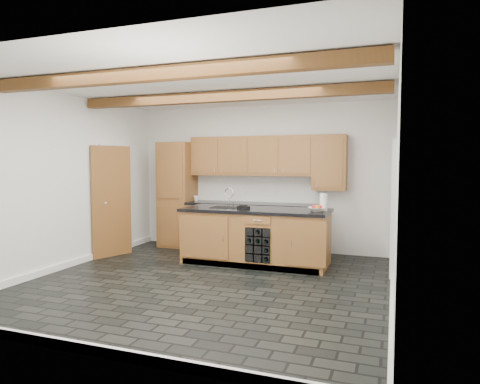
% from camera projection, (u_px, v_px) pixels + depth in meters
% --- Properties ---
extents(ground, '(5.00, 5.00, 0.00)m').
position_uv_depth(ground, '(208.00, 282.00, 6.11)').
color(ground, black).
rests_on(ground, ground).
extents(room_shell, '(5.01, 5.00, 5.00)m').
position_uv_depth(room_shell, '(217.00, 174.00, 6.53)').
color(room_shell, white).
rests_on(room_shell, ground).
extents(back_cabinetry, '(3.65, 0.62, 2.20)m').
position_uv_depth(back_cabinetry, '(237.00, 200.00, 8.27)').
color(back_cabinetry, brown).
rests_on(back_cabinetry, ground).
extents(island, '(2.48, 0.96, 0.93)m').
position_uv_depth(island, '(256.00, 236.00, 7.18)').
color(island, brown).
rests_on(island, ground).
extents(faucet, '(0.45, 0.40, 0.34)m').
position_uv_depth(faucet, '(226.00, 205.00, 7.38)').
color(faucet, black).
rests_on(faucet, island).
extents(kitchen_scale, '(0.23, 0.18, 0.06)m').
position_uv_depth(kitchen_scale, '(243.00, 207.00, 7.16)').
color(kitchen_scale, black).
rests_on(kitchen_scale, island).
extents(fruit_bowl, '(0.35, 0.35, 0.07)m').
position_uv_depth(fruit_bowl, '(317.00, 209.00, 6.74)').
color(fruit_bowl, silver).
rests_on(fruit_bowl, island).
extents(fruit_cluster, '(0.16, 0.17, 0.07)m').
position_uv_depth(fruit_cluster, '(317.00, 207.00, 6.74)').
color(fruit_cluster, red).
rests_on(fruit_cluster, fruit_bowl).
extents(paper_towel, '(0.12, 0.12, 0.28)m').
position_uv_depth(paper_towel, '(324.00, 202.00, 6.84)').
color(paper_towel, white).
rests_on(paper_towel, island).
extents(mug, '(0.14, 0.14, 0.10)m').
position_uv_depth(mug, '(196.00, 198.00, 8.60)').
color(mug, white).
rests_on(mug, back_cabinetry).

